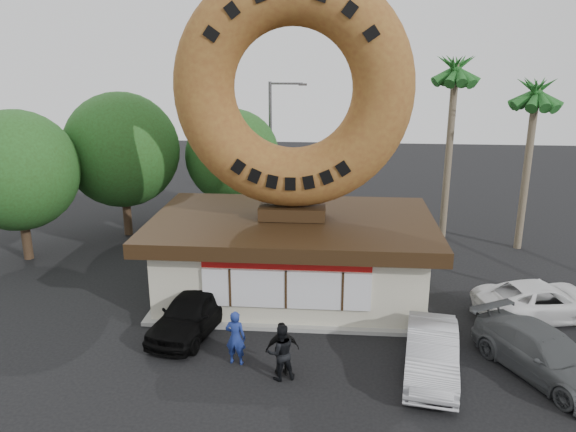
% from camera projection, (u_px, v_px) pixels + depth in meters
% --- Properties ---
extents(ground, '(90.00, 90.00, 0.00)m').
position_uv_depth(ground, '(278.00, 374.00, 17.50)').
color(ground, black).
rests_on(ground, ground).
extents(donut_shop, '(11.20, 7.20, 3.80)m').
position_uv_depth(donut_shop, '(292.00, 254.00, 22.70)').
color(donut_shop, '#B8B39D').
rests_on(donut_shop, ground).
extents(giant_donut, '(9.01, 2.30, 9.01)m').
position_uv_depth(giant_donut, '(293.00, 89.00, 20.84)').
color(giant_donut, olive).
rests_on(giant_donut, donut_shop).
extents(tree_west, '(6.00, 6.00, 7.65)m').
position_uv_depth(tree_west, '(122.00, 150.00, 29.32)').
color(tree_west, '#473321').
rests_on(tree_west, ground).
extents(tree_mid, '(5.20, 5.20, 6.63)m').
position_uv_depth(tree_mid, '(233.00, 156.00, 30.98)').
color(tree_mid, '#473321').
rests_on(tree_mid, ground).
extents(tree_far, '(5.60, 5.60, 7.14)m').
position_uv_depth(tree_far, '(17.00, 171.00, 25.87)').
color(tree_far, '#473321').
rests_on(tree_far, ground).
extents(palm_near, '(2.60, 2.60, 9.75)m').
position_uv_depth(palm_near, '(455.00, 76.00, 27.85)').
color(palm_near, '#726651').
rests_on(palm_near, ground).
extents(palm_far, '(2.60, 2.60, 8.75)m').
position_uv_depth(palm_far, '(536.00, 98.00, 26.41)').
color(palm_far, '#726651').
rests_on(palm_far, ground).
extents(street_lamp, '(2.11, 0.20, 8.00)m').
position_uv_depth(street_lamp, '(273.00, 145.00, 31.63)').
color(street_lamp, '#59595E').
rests_on(street_lamp, ground).
extents(person_left, '(0.73, 0.54, 1.83)m').
position_uv_depth(person_left, '(236.00, 338.00, 17.85)').
color(person_left, navy).
rests_on(person_left, ground).
extents(person_center, '(1.05, 0.93, 1.80)m').
position_uv_depth(person_center, '(281.00, 352.00, 17.03)').
color(person_center, black).
rests_on(person_center, ground).
extents(person_right, '(1.12, 0.68, 1.78)m').
position_uv_depth(person_right, '(282.00, 349.00, 17.23)').
color(person_right, black).
rests_on(person_right, ground).
extents(car_black, '(2.78, 4.71, 1.51)m').
position_uv_depth(car_black, '(192.00, 312.00, 19.93)').
color(car_black, black).
rests_on(car_black, ground).
extents(car_silver, '(2.20, 4.60, 1.46)m').
position_uv_depth(car_silver, '(431.00, 353.00, 17.34)').
color(car_silver, '#AAAAAF').
rests_on(car_silver, ground).
extents(car_grey, '(4.14, 5.33, 1.44)m').
position_uv_depth(car_grey, '(544.00, 354.00, 17.27)').
color(car_grey, '#4E5152').
rests_on(car_grey, ground).
extents(car_white, '(5.33, 3.29, 1.38)m').
position_uv_depth(car_white, '(542.00, 301.00, 20.99)').
color(car_white, silver).
rests_on(car_white, ground).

